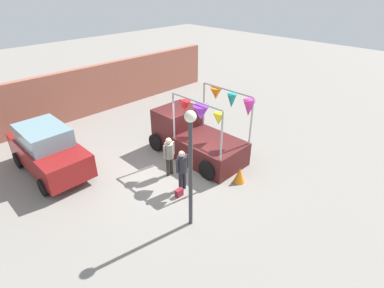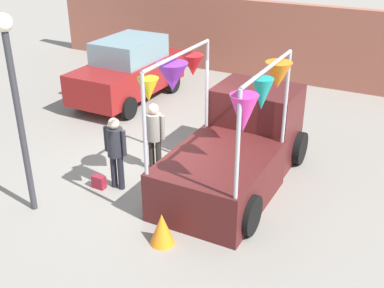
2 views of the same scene
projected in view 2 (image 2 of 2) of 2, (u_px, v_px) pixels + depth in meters
ground_plane at (163, 175)px, 10.67m from camera, size 60.00×60.00×0.00m
vendor_truck at (239, 143)px, 10.16m from camera, size 2.37×4.07×2.94m
parked_car at (128, 70)px, 14.54m from camera, size 1.88×4.00×1.88m
person_customer at (115, 147)px, 9.79m from camera, size 0.53×0.34×1.59m
person_vendor at (154, 131)px, 10.47m from camera, size 0.53×0.34×1.60m
handbag at (99, 182)px, 10.13m from camera, size 0.28×0.16×0.28m
street_lamp at (14, 89)px, 8.40m from camera, size 0.32×0.32×3.79m
brick_boundary_wall at (279, 42)px, 16.23m from camera, size 18.00×0.36×2.60m
folded_kite_bundle_tangerine at (162, 229)px, 8.37m from camera, size 0.59×0.59×0.60m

